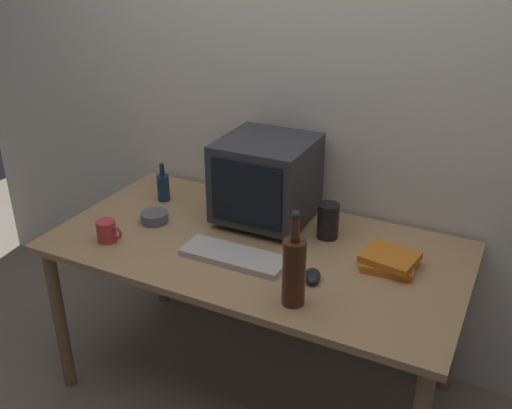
# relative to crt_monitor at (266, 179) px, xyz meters

# --- Properties ---
(ground_plane) EXTENTS (6.00, 6.00, 0.00)m
(ground_plane) POSITION_rel_crt_monitor_xyz_m (0.06, -0.22, -0.94)
(ground_plane) COLOR gray
(back_wall) EXTENTS (4.00, 0.08, 2.50)m
(back_wall) POSITION_rel_crt_monitor_xyz_m (0.06, 0.28, 0.31)
(back_wall) COLOR silver
(back_wall) RESTS_ON ground
(desk) EXTENTS (1.67, 0.87, 0.75)m
(desk) POSITION_rel_crt_monitor_xyz_m (0.06, -0.22, -0.27)
(desk) COLOR tan
(desk) RESTS_ON ground
(crt_monitor) EXTENTS (0.38, 0.39, 0.37)m
(crt_monitor) POSITION_rel_crt_monitor_xyz_m (0.00, 0.00, 0.00)
(crt_monitor) COLOR #333338
(crt_monitor) RESTS_ON desk
(keyboard) EXTENTS (0.42, 0.15, 0.02)m
(keyboard) POSITION_rel_crt_monitor_xyz_m (0.03, -0.36, -0.18)
(keyboard) COLOR beige
(keyboard) RESTS_ON desk
(computer_mouse) EXTENTS (0.09, 0.11, 0.04)m
(computer_mouse) POSITION_rel_crt_monitor_xyz_m (0.36, -0.36, -0.17)
(computer_mouse) COLOR black
(computer_mouse) RESTS_ON desk
(bottle_tall) EXTENTS (0.08, 0.08, 0.35)m
(bottle_tall) POSITION_rel_crt_monitor_xyz_m (0.36, -0.52, -0.06)
(bottle_tall) COLOR #472314
(bottle_tall) RESTS_ON desk
(bottle_short) EXTENTS (0.06, 0.06, 0.19)m
(bottle_short) POSITION_rel_crt_monitor_xyz_m (-0.52, -0.03, -0.12)
(bottle_short) COLOR navy
(bottle_short) RESTS_ON desk
(book_stack) EXTENTS (0.22, 0.20, 0.06)m
(book_stack) POSITION_rel_crt_monitor_xyz_m (0.59, -0.15, -0.16)
(book_stack) COLOR orange
(book_stack) RESTS_ON desk
(mug) EXTENTS (0.12, 0.08, 0.09)m
(mug) POSITION_rel_crt_monitor_xyz_m (-0.50, -0.47, -0.15)
(mug) COLOR #CC383D
(mug) RESTS_ON desk
(cd_spindle) EXTENTS (0.12, 0.12, 0.04)m
(cd_spindle) POSITION_rel_crt_monitor_xyz_m (-0.43, -0.24, -0.17)
(cd_spindle) COLOR #595B66
(cd_spindle) RESTS_ON desk
(metal_canister) EXTENTS (0.09, 0.09, 0.15)m
(metal_canister) POSITION_rel_crt_monitor_xyz_m (0.30, -0.03, -0.12)
(metal_canister) COLOR black
(metal_canister) RESTS_ON desk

